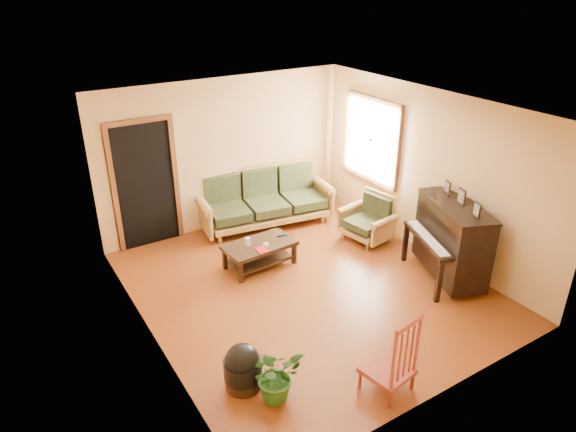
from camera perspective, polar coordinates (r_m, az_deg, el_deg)
floor at (r=7.52m, az=2.05°, el=-7.81°), size 5.00×5.00×0.00m
doorway at (r=8.52m, az=-15.53°, el=3.22°), size 1.08×0.16×2.05m
window at (r=9.06m, az=9.31°, el=8.35°), size 0.12×1.36×1.46m
sofa at (r=9.06m, az=-2.47°, el=1.93°), size 2.46×1.32×1.00m
coffee_table at (r=7.91m, az=-3.16°, el=-4.32°), size 1.11×0.65×0.39m
armchair at (r=8.68m, az=8.75°, el=-0.26°), size 0.87×0.90×0.79m
piano at (r=7.81m, az=17.72°, el=-2.73°), size 1.21×1.53×1.18m
footstool at (r=5.85m, az=-5.03°, el=-16.83°), size 0.49×0.49×0.40m
red_chair at (r=5.70m, az=11.17°, el=-14.60°), size 0.55×0.59×1.01m
leaning_frame at (r=10.11m, az=3.45°, el=3.07°), size 0.41×0.14×0.54m
ceramic_crock at (r=10.19m, az=4.69°, el=2.30°), size 0.19×0.19×0.24m
potted_plant at (r=5.64m, az=-1.35°, el=-17.25°), size 0.59×0.53×0.61m
book at (r=7.58m, az=-3.50°, el=-3.96°), size 0.16×0.22×0.02m
candle at (r=7.73m, az=-4.50°, el=-2.88°), size 0.10×0.10×0.13m
glass_jar at (r=7.71m, az=-2.45°, el=-3.25°), size 0.11×0.11×0.06m
remote at (r=8.02m, az=-0.66°, el=-2.16°), size 0.16×0.07×0.02m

